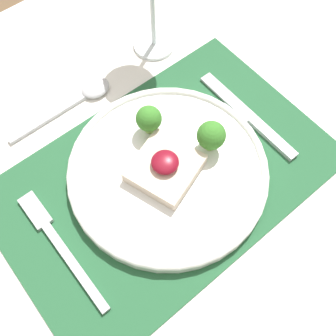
{
  "coord_description": "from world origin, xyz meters",
  "views": [
    {
      "loc": [
        -0.15,
        -0.19,
        1.28
      ],
      "look_at": [
        0.01,
        -0.0,
        0.78
      ],
      "focal_mm": 42.0,
      "sensor_mm": 36.0,
      "label": 1
    }
  ],
  "objects": [
    {
      "name": "ground_plane",
      "position": [
        0.0,
        0.0,
        0.0
      ],
      "size": [
        8.0,
        8.0,
        0.0
      ],
      "primitive_type": "plane",
      "color": "brown"
    },
    {
      "name": "dining_table",
      "position": [
        0.0,
        0.0,
        0.67
      ],
      "size": [
        1.55,
        0.92,
        0.76
      ],
      "color": "white",
      "rests_on": "ground_plane"
    },
    {
      "name": "placemat",
      "position": [
        0.0,
        0.0,
        0.76
      ],
      "size": [
        0.48,
        0.31,
        0.0
      ],
      "primitive_type": "cube",
      "color": "#235633",
      "rests_on": "dining_table"
    },
    {
      "name": "dinner_plate",
      "position": [
        0.01,
        0.0,
        0.78
      ],
      "size": [
        0.29,
        0.29,
        0.07
      ],
      "color": "white",
      "rests_on": "placemat"
    },
    {
      "name": "fork",
      "position": [
        -0.18,
        0.02,
        0.77
      ],
      "size": [
        0.02,
        0.2,
        0.01
      ],
      "rotation": [
        0.0,
        0.0,
        0.01
      ],
      "color": "#B2B2B7",
      "rests_on": "placemat"
    },
    {
      "name": "knife",
      "position": [
        0.17,
        -0.01,
        0.77
      ],
      "size": [
        0.02,
        0.2,
        0.01
      ],
      "rotation": [
        0.0,
        0.0,
        0.04
      ],
      "color": "#B2B2B7",
      "rests_on": "placemat"
    },
    {
      "name": "spoon",
      "position": [
        -0.01,
        0.2,
        0.77
      ],
      "size": [
        0.18,
        0.04,
        0.01
      ],
      "rotation": [
        0.0,
        0.0,
        -0.04
      ],
      "color": "#B2B2B7",
      "rests_on": "dining_table"
    }
  ]
}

